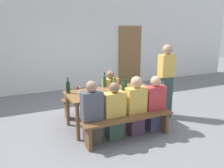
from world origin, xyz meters
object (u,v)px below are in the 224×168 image
wine_glass_1 (137,81)px  seated_guest_near_3 (155,105)px  tasting_table (112,95)px  seated_guest_near_1 (114,113)px  wine_bottle_0 (115,87)px  standing_host (166,82)px  bench_near (129,122)px  wine_glass_2 (79,86)px  seated_guest_near_0 (92,115)px  wine_bottle_3 (105,82)px  wine_glass_0 (78,88)px  wine_glass_3 (141,83)px  seated_guest_far_0 (110,94)px  wooden_door (130,55)px  seated_guest_near_2 (136,107)px  wine_bottle_2 (123,88)px  wine_bottle_5 (68,87)px  bench_far (99,100)px  wine_bottle_1 (125,85)px  wine_bottle_4 (112,90)px

wine_glass_1 → seated_guest_near_3: seated_guest_near_3 is taller
tasting_table → seated_guest_near_1: (-0.22, -0.58, -0.16)m
wine_bottle_0 → standing_host: standing_host is taller
bench_near → wine_bottle_0: wine_bottle_0 is taller
wine_glass_2 → seated_guest_near_0: seated_guest_near_0 is taller
standing_host → seated_guest_near_3: bearing=38.1°
wine_bottle_3 → wine_glass_0: 0.71m
bench_near → seated_guest_near_3: size_ratio=1.59×
tasting_table → wine_bottle_0: bearing=-95.6°
wine_glass_0 → wine_glass_1: wine_glass_1 is taller
wine_glass_2 → bench_near: bearing=-58.8°
wine_glass_3 → seated_guest_near_1: bearing=-148.9°
seated_guest_far_0 → standing_host: size_ratio=0.64×
wooden_door → seated_guest_near_3: wooden_door is taller
wooden_door → standing_host: wooden_door is taller
wine_bottle_0 → wine_bottle_3: bearing=89.1°
wooden_door → seated_guest_near_0: wooden_door is taller
wooden_door → seated_guest_near_1: wooden_door is taller
wine_glass_2 → seated_guest_near_2: size_ratio=0.14×
seated_guest_near_1 → wine_glass_3: bearing=-58.9°
wine_bottle_2 → wine_bottle_5: bearing=149.0°
tasting_table → seated_guest_far_0: seated_guest_far_0 is taller
bench_near → bench_far: (0.00, 1.46, 0.00)m
tasting_table → seated_guest_near_1: seated_guest_near_1 is taller
wine_bottle_1 → wine_glass_1: wine_bottle_1 is taller
bench_near → wine_bottle_3: bearing=90.4°
wooden_door → wine_bottle_0: wooden_door is taller
bench_far → wine_glass_2: 0.92m
bench_far → seated_guest_near_0: size_ratio=1.54×
bench_near → wine_bottle_3: (-0.01, 1.10, 0.52)m
wine_bottle_4 → wine_glass_3: size_ratio=1.91×
wine_bottle_1 → wine_bottle_5: (-1.13, 0.32, -0.01)m
bench_near → wine_bottle_0: bearing=91.8°
wine_bottle_2 → wine_glass_2: 0.94m
wine_bottle_0 → seated_guest_near_0: bearing=-147.8°
seated_guest_near_2 → wine_glass_2: bearing=44.3°
wine_glass_2 → standing_host: (1.93, -0.36, -0.03)m
bench_far → wine_bottle_2: wine_bottle_2 is taller
wine_bottle_3 → seated_guest_near_0: seated_guest_near_0 is taller
seated_guest_far_0 → standing_host: bearing=58.5°
seated_guest_near_0 → seated_guest_near_2: (0.89, 0.00, 0.01)m
seated_guest_far_0 → wine_bottle_2: bearing=-8.8°
wine_bottle_0 → wine_bottle_4: 0.17m
wine_bottle_5 → wine_glass_2: bearing=11.6°
wine_bottle_0 → seated_guest_far_0: size_ratio=0.32×
wooden_door → wine_bottle_2: wooden_door is taller
wooden_door → seated_guest_near_0: size_ratio=1.82×
wine_bottle_2 → wine_glass_3: bearing=26.6°
wine_glass_2 → seated_guest_far_0: (0.85, 0.29, -0.36)m
wine_bottle_1 → standing_host: (1.04, 0.01, -0.05)m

